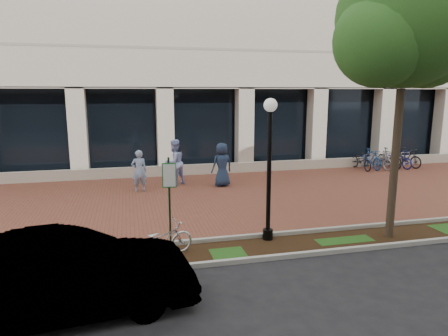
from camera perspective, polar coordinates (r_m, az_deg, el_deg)
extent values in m
plane|color=black|center=(15.59, 0.89, -4.10)|extent=(120.00, 120.00, 0.00)
cube|color=brown|center=(15.59, 0.89, -4.08)|extent=(40.00, 9.00, 0.01)
cube|color=black|center=(10.84, 7.98, -11.02)|extent=(40.00, 1.50, 0.01)
cube|color=#A1A299|center=(11.47, 6.60, -9.44)|extent=(40.00, 0.12, 0.12)
cube|color=#A1A299|center=(10.18, 9.57, -12.23)|extent=(40.00, 0.12, 0.12)
cube|color=black|center=(20.62, -3.01, 5.49)|extent=(40.00, 0.15, 4.20)
cube|color=beige|center=(19.81, -2.37, -0.13)|extent=(40.00, 0.25, 0.50)
cube|color=beige|center=(19.94, -2.64, 5.31)|extent=(0.80, 0.80, 4.20)
cube|color=#153B1D|center=(10.04, -7.76, -5.41)|extent=(0.05, 0.05, 2.46)
cube|color=#1B6C2B|center=(9.82, -7.86, -1.05)|extent=(0.34, 0.02, 0.62)
cube|color=white|center=(9.81, -7.85, -1.07)|extent=(0.30, 0.01, 0.56)
cylinder|color=black|center=(11.23, 6.26, -9.39)|extent=(0.28, 0.28, 0.30)
cylinder|color=black|center=(10.78, 6.44, -1.29)|extent=(0.12, 0.12, 3.54)
sphere|color=silver|center=(10.55, 6.66, 8.92)|extent=(0.36, 0.36, 0.36)
cylinder|color=#413525|center=(11.82, 23.18, 0.37)|extent=(0.22, 0.22, 4.11)
sphere|color=#23581B|center=(11.81, 24.65, 18.99)|extent=(3.56, 3.56, 3.56)
sphere|color=#23581B|center=(12.62, 27.06, 15.76)|extent=(2.49, 2.49, 2.49)
sphere|color=#23581B|center=(10.99, 21.46, 16.61)|extent=(2.31, 2.31, 2.31)
imported|color=silver|center=(10.08, -8.99, -10.12)|extent=(1.78, 1.11, 0.88)
imported|color=#8099BF|center=(16.59, -12.03, -0.39)|extent=(0.63, 0.42, 1.71)
imported|color=#9BADE8|center=(17.41, -7.10, 0.78)|extent=(1.23, 1.17, 2.00)
imported|color=#1B2944|center=(17.09, -0.30, 0.48)|extent=(1.04, 0.80, 1.89)
cylinder|color=#BCBCC1|center=(23.17, 21.82, 1.10)|extent=(0.11, 0.11, 0.82)
sphere|color=#BCBCC1|center=(23.10, 21.90, 2.22)|extent=(0.12, 0.12, 0.12)
imported|color=black|center=(22.07, 19.04, 1.03)|extent=(0.68, 1.85, 0.97)
imported|color=#1F488F|center=(22.36, 20.24, 1.21)|extent=(0.56, 1.80, 1.07)
imported|color=silver|center=(22.68, 21.39, 1.13)|extent=(0.80, 1.89, 0.97)
imported|color=black|center=(22.99, 22.52, 1.30)|extent=(0.75, 1.84, 1.07)
imported|color=navy|center=(23.32, 23.61, 1.22)|extent=(0.98, 1.93, 0.97)
imported|color=black|center=(23.65, 24.68, 1.38)|extent=(0.92, 1.85, 1.07)
cylinder|color=#BCBCC1|center=(22.85, 21.94, 0.94)|extent=(0.04, 0.04, 0.80)
imported|color=silver|center=(7.95, -21.69, -14.21)|extent=(4.77, 2.12, 1.52)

